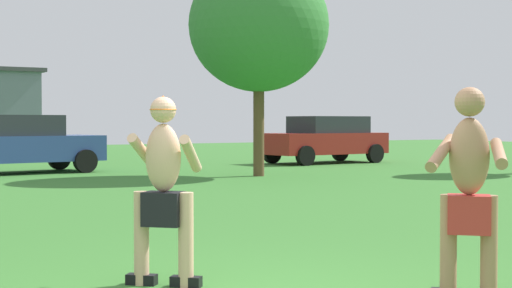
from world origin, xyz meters
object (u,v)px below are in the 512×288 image
at_px(player_with_cap, 164,183).
at_px(car_blue_far_end, 18,143).
at_px(car_red_mid_lot, 325,139).
at_px(player_in_red, 469,190).
at_px(tree_right_field, 259,26).

height_order(player_with_cap, car_blue_far_end, player_with_cap).
distance_m(car_red_mid_lot, car_blue_far_end, 10.24).
relative_size(player_with_cap, player_in_red, 0.97).
distance_m(player_with_cap, car_blue_far_end, 15.50).
xyz_separation_m(player_with_cap, tree_right_field, (7.56, 11.10, 2.98)).
xyz_separation_m(player_with_cap, player_in_red, (1.80, -1.75, -0.00)).
relative_size(car_red_mid_lot, tree_right_field, 0.79).
bearing_deg(car_blue_far_end, tree_right_field, -39.44).
xyz_separation_m(car_blue_far_end, tree_right_field, (5.10, -4.20, 3.04)).
distance_m(player_in_red, car_blue_far_end, 17.07).
bearing_deg(player_in_red, car_red_mid_lot, 57.48).
xyz_separation_m(car_red_mid_lot, car_blue_far_end, (-10.24, -0.04, 0.00)).
xyz_separation_m(player_with_cap, car_red_mid_lot, (12.70, 15.34, -0.06)).
bearing_deg(tree_right_field, car_blue_far_end, 140.56).
bearing_deg(player_with_cap, player_in_red, -44.27).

